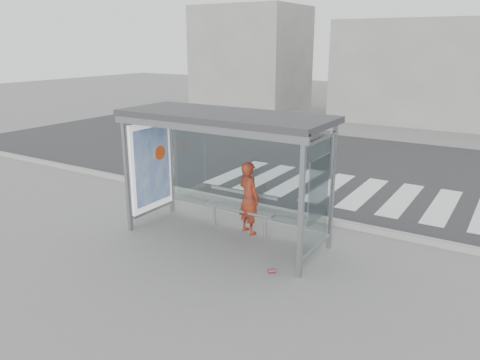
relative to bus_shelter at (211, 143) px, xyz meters
The scene contains 10 objects.
ground 2.02m from the bus_shelter, ahead, with size 80.00×80.00×0.00m, color slate.
road 7.22m from the bus_shelter, 86.94° to the left, with size 30.00×10.00×0.01m, color #262628.
curb 2.72m from the bus_shelter, 78.88° to the left, with size 30.00×0.18×0.12m, color gray.
crosswalk 5.05m from the bus_shelter, 72.83° to the left, with size 7.55×3.00×0.00m.
bus_shelter is the anchor object (origin of this frame).
building_left 20.38m from the bus_shelter, 118.23° to the left, with size 6.00×5.00×6.00m, color slate.
building_center 17.95m from the bus_shelter, 88.81° to the left, with size 8.00×5.00×5.00m, color slate.
person 1.43m from the bus_shelter, 38.50° to the left, with size 0.57×0.37×1.56m, color orange.
bench 1.59m from the bus_shelter, 47.26° to the left, with size 1.66×0.31×0.86m.
soda_can 2.87m from the bus_shelter, 24.93° to the right, with size 0.07×0.07×0.13m, color #C23969.
Camera 1 is at (5.00, -7.46, 3.92)m, focal length 35.00 mm.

